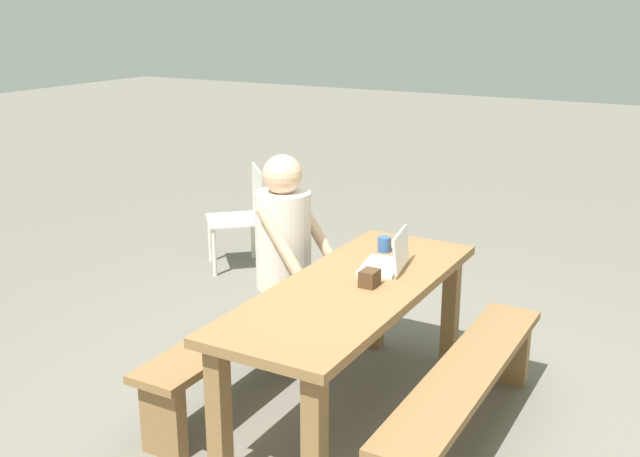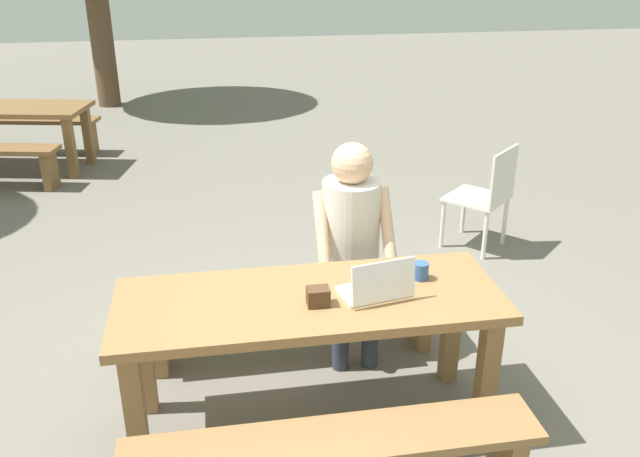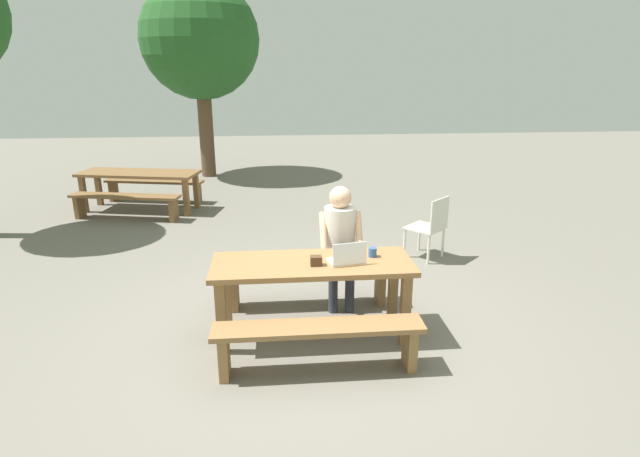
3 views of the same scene
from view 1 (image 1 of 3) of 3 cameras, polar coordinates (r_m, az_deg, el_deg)
ground_plane at (r=4.31m, az=2.35°, el=-13.92°), size 30.00×30.00×0.00m
picnic_table_front at (r=4.02m, az=2.46°, el=-5.95°), size 1.91×0.71×0.77m
bench_near at (r=3.93m, az=10.99°, el=-11.78°), size 1.81×0.30×0.45m
bench_far at (r=4.45m, az=-5.10°, el=-8.04°), size 1.81×0.30×0.45m
laptop at (r=4.21m, az=5.26°, el=-2.36°), size 0.36×0.29×0.22m
small_pouch at (r=3.95m, az=3.79°, el=-3.79°), size 0.11×0.09×0.09m
coffee_mug at (r=4.50m, az=4.91°, el=-1.20°), size 0.08×0.08×0.09m
person_seated at (r=4.53m, az=-2.51°, el=-1.26°), size 0.45×0.43×1.35m
plastic_chair at (r=6.45m, az=-5.89°, el=1.07°), size 0.62×0.62×0.87m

